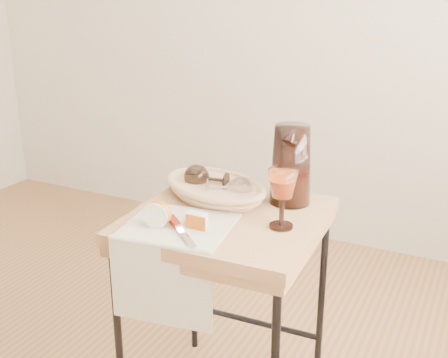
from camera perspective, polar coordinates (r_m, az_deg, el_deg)
The scene contains 10 objects.
side_table at distance 1.87m, azimuth 0.28°, elevation -13.71°, with size 0.56×0.56×0.71m, color brown, non-canonical shape.
tea_towel at distance 1.63m, azimuth -4.65°, elevation -4.76°, with size 0.30×0.27×0.01m, color beige.
bread_basket at distance 1.83m, azimuth -0.90°, elevation -1.13°, with size 0.34×0.24×0.05m, color tan, non-canonical shape.
goblet_lying_a at distance 1.84m, azimuth -1.53°, elevation 0.02°, with size 0.14×0.09×0.09m, color #322519, non-canonical shape.
goblet_lying_b at distance 1.78m, azimuth 0.25°, elevation -0.90°, with size 0.12×0.07×0.07m, color white, non-canonical shape.
pitcher at distance 1.77m, azimuth 6.85°, elevation 1.46°, with size 0.17×0.25×0.29m, color black, non-canonical shape.
wine_goblet at distance 1.59m, azimuth 5.94°, elevation -2.01°, with size 0.09×0.09×0.18m, color white, non-canonical shape.
apple_half at distance 1.61m, azimuth -6.76°, elevation -3.47°, with size 0.08×0.04×0.08m, color red.
apple_wedge at distance 1.60m, azimuth -2.87°, elevation -4.18°, with size 0.06×0.03×0.04m, color white.
table_knife at distance 1.57m, azimuth -4.45°, elevation -5.16°, with size 0.21×0.02×0.02m, color silver, non-canonical shape.
Camera 1 is at (1.27, -1.06, 1.38)m, focal length 44.86 mm.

